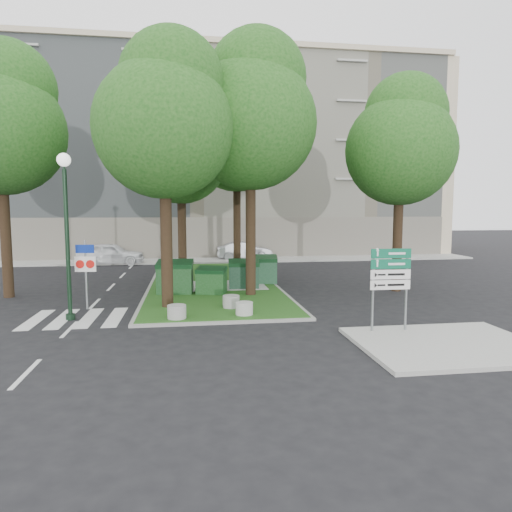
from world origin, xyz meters
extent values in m
plane|color=black|center=(0.00, 0.00, 0.00)|extent=(120.00, 120.00, 0.00)
cube|color=#1F4213|center=(0.50, 8.00, 0.06)|extent=(6.00, 16.00, 0.12)
cube|color=gray|center=(0.50, 8.00, 0.05)|extent=(6.30, 16.30, 0.10)
cube|color=#999993|center=(6.50, -3.50, 0.06)|extent=(5.00, 4.00, 0.12)
cube|color=#999993|center=(0.00, 18.50, 0.06)|extent=(42.00, 3.00, 0.12)
cube|color=silver|center=(-3.75, 1.50, 0.01)|extent=(5.00, 3.00, 0.01)
cube|color=#C1B991|center=(0.00, 26.00, 8.00)|extent=(41.00, 12.00, 16.00)
cylinder|color=black|center=(-1.50, 2.50, 3.08)|extent=(0.44, 0.44, 6.16)
sphere|color=#174913|center=(-1.50, 2.50, 6.82)|extent=(5.20, 5.20, 5.20)
sphere|color=#174913|center=(-1.20, 2.70, 8.58)|extent=(3.90, 3.90, 3.90)
cylinder|color=black|center=(2.00, 4.50, 3.36)|extent=(0.44, 0.44, 6.72)
sphere|color=#174913|center=(2.00, 4.50, 7.44)|extent=(5.60, 5.60, 5.60)
sphere|color=#174913|center=(2.30, 4.70, 9.36)|extent=(4.20, 4.20, 4.20)
cylinder|color=black|center=(-1.00, 9.00, 2.94)|extent=(0.44, 0.44, 5.88)
sphere|color=#174913|center=(-1.00, 9.00, 6.51)|extent=(4.80, 4.80, 4.80)
sphere|color=#174913|center=(-0.70, 9.20, 8.19)|extent=(3.60, 3.60, 3.60)
cylinder|color=black|center=(2.20, 12.00, 3.50)|extent=(0.44, 0.44, 7.00)
sphere|color=#174913|center=(2.20, 12.00, 7.75)|extent=(5.80, 5.80, 5.80)
sphere|color=#174913|center=(2.50, 12.20, 9.75)|extent=(4.35, 4.35, 4.35)
cylinder|color=black|center=(-8.50, 6.00, 3.22)|extent=(0.44, 0.44, 6.44)
sphere|color=#174913|center=(-8.50, 6.00, 7.13)|extent=(5.40, 5.40, 5.40)
sphere|color=#174913|center=(-8.20, 6.20, 8.97)|extent=(4.05, 4.05, 4.05)
cylinder|color=black|center=(9.00, 5.00, 2.94)|extent=(0.44, 0.44, 5.88)
sphere|color=#174913|center=(9.00, 5.00, 6.51)|extent=(5.00, 5.00, 5.00)
sphere|color=#174913|center=(9.30, 5.20, 8.19)|extent=(3.75, 3.75, 3.75)
cube|color=#0E3612|center=(-1.29, 5.37, 0.72)|extent=(1.62, 1.18, 1.20)
cube|color=black|center=(-1.29, 5.37, 1.42)|extent=(1.68, 1.26, 0.35)
cube|color=#113D13|center=(0.31, 4.99, 0.61)|extent=(1.43, 1.16, 0.97)
cube|color=black|center=(0.31, 4.99, 1.17)|extent=(1.49, 1.22, 0.28)
cube|color=black|center=(1.91, 6.27, 0.67)|extent=(1.47, 1.06, 1.10)
cube|color=black|center=(1.91, 6.27, 1.31)|extent=(1.53, 1.13, 0.32)
cube|color=#123C21|center=(3.00, 7.56, 0.69)|extent=(1.57, 1.16, 1.15)
cube|color=black|center=(3.00, 7.56, 1.36)|extent=(1.63, 1.24, 0.33)
cylinder|color=gray|center=(-1.10, 0.50, 0.35)|extent=(0.64, 0.64, 0.46)
cylinder|color=#AAAAA5|center=(1.25, 0.72, 0.34)|extent=(0.62, 0.62, 0.44)
cylinder|color=gray|center=(0.90, 1.96, 0.35)|extent=(0.64, 0.64, 0.46)
cylinder|color=gold|center=(2.99, 8.80, 0.43)|extent=(0.36, 0.36, 0.63)
cylinder|color=black|center=(-4.80, 1.35, 2.60)|extent=(0.15, 0.15, 5.20)
cylinder|color=black|center=(-4.80, 1.35, 0.10)|extent=(0.31, 0.31, 0.21)
sphere|color=white|center=(-4.80, 1.35, 5.51)|extent=(0.46, 0.46, 0.46)
cylinder|color=slate|center=(-4.58, 3.00, 1.33)|extent=(0.09, 0.09, 2.66)
cube|color=navy|center=(-4.58, 3.00, 2.34)|extent=(0.69, 0.11, 0.32)
cube|color=white|center=(-4.58, 3.00, 1.76)|extent=(0.80, 0.12, 0.59)
cylinder|color=red|center=(-4.77, 3.00, 1.76)|extent=(0.32, 0.06, 0.32)
cylinder|color=red|center=(-4.39, 3.00, 1.76)|extent=(0.32, 0.06, 0.32)
cylinder|color=slate|center=(4.89, -1.99, 1.39)|extent=(0.08, 0.08, 2.54)
cylinder|color=slate|center=(5.97, -2.01, 1.39)|extent=(0.08, 0.08, 2.54)
cube|color=#0B5A3D|center=(5.43, -2.00, 2.51)|extent=(1.27, 0.07, 0.29)
cube|color=#0B5A3D|center=(5.43, -2.00, 2.19)|extent=(1.27, 0.07, 0.29)
cube|color=white|center=(5.43, -2.00, 1.87)|extent=(1.27, 0.07, 0.29)
cube|color=white|center=(5.43, -2.00, 1.54)|extent=(1.27, 0.07, 0.29)
imported|color=white|center=(-6.02, 17.38, 0.77)|extent=(4.56, 1.96, 1.53)
imported|color=#999CA1|center=(3.50, 19.06, 0.68)|extent=(4.18, 1.56, 1.36)
camera|label=1|loc=(-0.66, -15.07, 3.87)|focal=32.00mm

